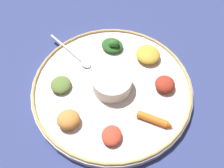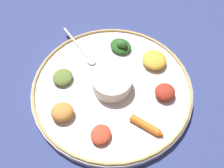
{
  "view_description": "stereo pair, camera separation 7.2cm",
  "coord_description": "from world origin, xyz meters",
  "px_view_note": "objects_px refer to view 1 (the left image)",
  "views": [
    {
      "loc": [
        0.39,
        -0.13,
        0.64
      ],
      "look_at": [
        0.0,
        0.0,
        0.04
      ],
      "focal_mm": 43.88,
      "sensor_mm": 36.0,
      "label": 1
    },
    {
      "loc": [
        0.4,
        -0.05,
        0.64
      ],
      "look_at": [
        0.0,
        0.0,
        0.04
      ],
      "focal_mm": 43.88,
      "sensor_mm": 36.0,
      "label": 2
    }
  ],
  "objects_px": {
    "greens_pile": "(113,45)",
    "carrot_near_spoon": "(155,120)",
    "spoon": "(76,56)",
    "center_bowl": "(112,82)"
  },
  "relations": [
    {
      "from": "spoon",
      "to": "greens_pile",
      "type": "relative_size",
      "value": 1.91
    },
    {
      "from": "center_bowl",
      "to": "greens_pile",
      "type": "relative_size",
      "value": 1.23
    },
    {
      "from": "center_bowl",
      "to": "carrot_near_spoon",
      "type": "height_order",
      "value": "center_bowl"
    },
    {
      "from": "center_bowl",
      "to": "spoon",
      "type": "distance_m",
      "value": 0.15
    },
    {
      "from": "greens_pile",
      "to": "carrot_near_spoon",
      "type": "xyz_separation_m",
      "value": [
        0.26,
        0.02,
        -0.0
      ]
    },
    {
      "from": "center_bowl",
      "to": "carrot_near_spoon",
      "type": "relative_size",
      "value": 1.3
    },
    {
      "from": "greens_pile",
      "to": "carrot_near_spoon",
      "type": "height_order",
      "value": "greens_pile"
    },
    {
      "from": "center_bowl",
      "to": "carrot_near_spoon",
      "type": "bearing_deg",
      "value": 27.67
    },
    {
      "from": "greens_pile",
      "to": "spoon",
      "type": "bearing_deg",
      "value": -90.48
    },
    {
      "from": "spoon",
      "to": "greens_pile",
      "type": "bearing_deg",
      "value": 89.52
    }
  ]
}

